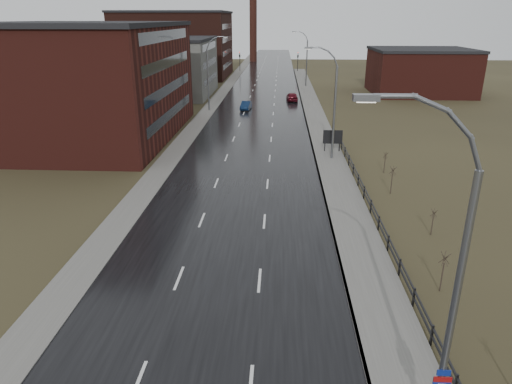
# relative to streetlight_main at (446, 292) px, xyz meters

# --- Properties ---
(road) EXTENTS (14.00, 300.00, 0.06)m
(road) POSITION_rel_streetlight_main_xyz_m (-8.47, 58.00, -6.03)
(road) COLOR black
(road) RESTS_ON ground
(sidewalk_right) EXTENTS (3.20, 180.00, 0.18)m
(sidewalk_right) POSITION_rel_streetlight_main_xyz_m (0.13, 33.00, -5.97)
(sidewalk_right) COLOR #595651
(sidewalk_right) RESTS_ON ground
(curb_right) EXTENTS (0.16, 180.00, 0.18)m
(curb_right) POSITION_rel_streetlight_main_xyz_m (-1.39, 33.00, -5.97)
(curb_right) COLOR slate
(curb_right) RESTS_ON ground
(sidewalk_left) EXTENTS (2.40, 260.00, 0.12)m
(sidewalk_left) POSITION_rel_streetlight_main_xyz_m (-16.67, 58.00, -6.00)
(sidewalk_left) COLOR #595651
(sidewalk_left) RESTS_ON ground
(warehouse_near) EXTENTS (22.44, 28.56, 13.50)m
(warehouse_near) POSITION_rel_streetlight_main_xyz_m (-29.46, 43.00, 0.70)
(warehouse_near) COLOR #471914
(warehouse_near) RESTS_ON ground
(warehouse_mid) EXTENTS (16.32, 20.40, 10.50)m
(warehouse_mid) POSITION_rel_streetlight_main_xyz_m (-26.46, 76.00, -0.80)
(warehouse_mid) COLOR slate
(warehouse_mid) RESTS_ON ground
(warehouse_far) EXTENTS (26.52, 24.48, 15.50)m
(warehouse_far) POSITION_rel_streetlight_main_xyz_m (-31.47, 106.00, 1.70)
(warehouse_far) COLOR #331611
(warehouse_far) RESTS_ON ground
(building_right) EXTENTS (18.36, 16.32, 8.50)m
(building_right) POSITION_rel_streetlight_main_xyz_m (21.83, 80.00, -1.80)
(building_right) COLOR #471914
(building_right) RESTS_ON ground
(smokestack) EXTENTS (2.70, 2.70, 30.70)m
(smokestack) POSITION_rel_streetlight_main_xyz_m (-14.47, 148.00, 9.44)
(smokestack) COLOR #331611
(smokestack) RESTS_ON ground
(streetlight_main) EXTENTS (3.91, 0.29, 12.11)m
(streetlight_main) POSITION_rel_streetlight_main_xyz_m (0.00, 0.00, 0.00)
(streetlight_main) COLOR slate
(streetlight_main) RESTS_ON ground
(streetlight_right_mid) EXTENTS (3.36, 0.28, 11.35)m
(streetlight_right_mid) POSITION_rel_streetlight_main_xyz_m (0.03, 34.00, -0.22)
(streetlight_right_mid) COLOR slate
(streetlight_right_mid) RESTS_ON ground
(streetlight_left) EXTENTS (3.36, 0.28, 11.35)m
(streetlight_left) POSITION_rel_streetlight_main_xyz_m (-16.17, 60.00, -0.22)
(streetlight_left) COLOR slate
(streetlight_left) RESTS_ON ground
(streetlight_right_far) EXTENTS (3.36, 0.28, 11.35)m
(streetlight_right_far) POSITION_rel_streetlight_main_xyz_m (0.03, 88.00, -0.22)
(streetlight_right_far) COLOR slate
(streetlight_right_far) RESTS_ON ground
(guardrail) EXTENTS (0.10, 53.05, 1.10)m
(guardrail) POSITION_rel_streetlight_main_xyz_m (1.83, 16.32, -5.35)
(guardrail) COLOR black
(guardrail) RESTS_ON ground
(shrub_c) EXTENTS (0.56, 0.59, 2.35)m
(shrub_c) POSITION_rel_streetlight_main_xyz_m (3.70, 9.54, -4.81)
(shrub_c) COLOR #382D23
(shrub_c) RESTS_ON ground
(shrub_d) EXTENTS (0.45, 0.48, 1.88)m
(shrub_d) POSITION_rel_streetlight_main_xyz_m (5.32, 16.51, -5.06)
(shrub_d) COLOR #382D23
(shrub_d) RESTS_ON ground
(shrub_e) EXTENTS (0.57, 0.60, 2.41)m
(shrub_e) POSITION_rel_streetlight_main_xyz_m (4.29, 24.30, -4.78)
(shrub_e) COLOR #382D23
(shrub_e) RESTS_ON ground
(shrub_f) EXTENTS (0.49, 0.52, 2.05)m
(shrub_f) POSITION_rel_streetlight_main_xyz_m (4.91, 29.91, -4.97)
(shrub_f) COLOR #382D23
(shrub_f) RESTS_ON ground
(billboard) EXTENTS (2.10, 0.17, 2.55)m
(billboard) POSITION_rel_streetlight_main_xyz_m (0.63, 36.63, -4.34)
(billboard) COLOR black
(billboard) RESTS_ON ground
(traffic_light_left) EXTENTS (0.58, 2.73, 5.30)m
(traffic_light_left) POSITION_rel_streetlight_main_xyz_m (-16.47, 118.00, -1.46)
(traffic_light_left) COLOR black
(traffic_light_left) RESTS_ON ground
(traffic_light_right) EXTENTS (0.58, 2.73, 5.30)m
(traffic_light_right) POSITION_rel_streetlight_main_xyz_m (-0.47, 118.00, -1.46)
(traffic_light_right) COLOR black
(traffic_light_right) RESTS_ON ground
(car_near) EXTENTS (1.75, 4.10, 1.31)m
(car_near) POSITION_rel_streetlight_main_xyz_m (-10.65, 61.19, -5.40)
(car_near) COLOR #0C1D3C
(car_near) RESTS_ON ground
(car_far) EXTENTS (2.12, 4.65, 1.55)m
(car_far) POSITION_rel_streetlight_main_xyz_m (-3.03, 69.77, -5.29)
(car_far) COLOR #520D17
(car_far) RESTS_ON ground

